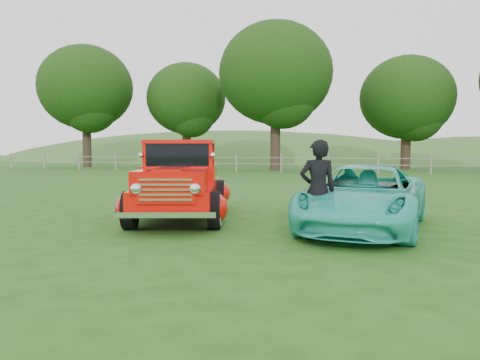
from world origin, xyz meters
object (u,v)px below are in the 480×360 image
(tree_far_west, at_px, (86,88))
(tree_near_west, at_px, (276,73))
(red_pickup, at_px, (181,183))
(man, at_px, (318,190))
(tree_mid_west, at_px, (186,99))
(teal_sedan, at_px, (365,198))
(tree_near_east, at_px, (407,98))

(tree_far_west, xyz_separation_m, tree_near_west, (16.00, -1.00, 0.31))
(red_pickup, bearing_deg, man, -43.76)
(tree_far_west, distance_m, tree_mid_west, 8.30)
(red_pickup, relative_size, man, 3.01)
(tree_far_west, xyz_separation_m, teal_sedan, (22.55, -24.19, -5.85))
(tree_near_east, xyz_separation_m, teal_sedan, (-2.45, -27.19, -4.62))
(tree_near_west, distance_m, tree_near_east, 9.97)
(tree_mid_west, bearing_deg, teal_sedan, -60.95)
(tree_near_west, distance_m, man, 25.84)
(tree_near_east, bearing_deg, tree_far_west, -173.16)
(tree_near_west, height_order, red_pickup, tree_near_west)
(tree_near_east, bearing_deg, teal_sedan, -95.16)
(red_pickup, xyz_separation_m, man, (3.30, -1.71, 0.08))
(man, bearing_deg, tree_mid_west, -83.72)
(tree_far_west, distance_m, tree_near_west, 16.03)
(teal_sedan, distance_m, man, 1.52)
(tree_mid_west, height_order, man, tree_mid_west)
(tree_mid_west, height_order, teal_sedan, tree_mid_west)
(tree_mid_west, bearing_deg, man, -63.38)
(tree_near_west, bearing_deg, tree_near_east, 23.96)
(red_pickup, distance_m, man, 3.72)
(teal_sedan, bearing_deg, tree_far_west, 140.65)
(tree_mid_west, distance_m, red_pickup, 28.22)
(red_pickup, height_order, teal_sedan, red_pickup)
(tree_far_west, relative_size, man, 5.67)
(tree_near_east, xyz_separation_m, man, (-3.23, -28.48, -4.37))
(man, bearing_deg, teal_sedan, -141.18)
(tree_near_east, distance_m, teal_sedan, 27.69)
(tree_far_west, distance_m, man, 33.98)
(tree_near_west, relative_size, man, 5.95)
(tree_near_east, relative_size, teal_sedan, 1.83)
(tree_near_west, distance_m, teal_sedan, 24.87)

